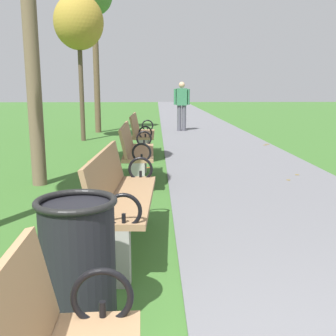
# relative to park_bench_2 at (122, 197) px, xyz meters

# --- Properties ---
(paved_walkway) EXTENTS (2.79, 44.00, 0.02)m
(paved_walkway) POSITION_rel_park_bench_2_xyz_m (1.90, 15.40, -0.48)
(paved_walkway) COLOR slate
(paved_walkway) RESTS_ON ground
(park_bench_2) EXTENTS (0.54, 1.62, 0.90)m
(park_bench_2) POSITION_rel_park_bench_2_xyz_m (0.00, 0.00, 0.00)
(park_bench_2) COLOR #93704C
(park_bench_2) RESTS_ON ground
(park_bench_3) EXTENTS (0.48, 1.60, 0.90)m
(park_bench_3) POSITION_rel_park_bench_2_xyz_m (-0.00, 2.64, 0.00)
(park_bench_3) COLOR #93704C
(park_bench_3) RESTS_ON ground
(park_bench_4) EXTENTS (0.48, 1.60, 0.90)m
(park_bench_4) POSITION_rel_park_bench_2_xyz_m (-0.00, 5.10, 0.00)
(park_bench_4) COLOR #93704C
(park_bench_4) RESTS_ON ground
(tree_3) EXTENTS (1.31, 1.31, 3.88)m
(tree_3) POSITION_rel_park_bench_2_xyz_m (-1.71, 7.73, 2.64)
(tree_3) COLOR #4C3D2D
(tree_3) RESTS_ON ground
(tree_4) EXTENTS (1.16, 1.16, 4.94)m
(tree_4) POSITION_rel_park_bench_2_xyz_m (-1.59, 9.84, 3.64)
(tree_4) COLOR brown
(tree_4) RESTS_ON ground
(pedestrian_walking) EXTENTS (0.53, 0.22, 1.62)m
(pedestrian_walking) POSITION_rel_park_bench_2_xyz_m (1.18, 10.07, 0.44)
(pedestrian_walking) COLOR #4C4C56
(pedestrian_walking) RESTS_ON paved_walkway
(trash_bin) EXTENTS (0.48, 0.48, 0.84)m
(trash_bin) POSITION_rel_park_bench_2_xyz_m (-0.15, -1.31, -0.06)
(trash_bin) COLOR black
(trash_bin) RESTS_ON ground
(scattered_leaves) EXTENTS (5.15, 11.20, 0.02)m
(scattered_leaves) POSITION_rel_park_bench_2_xyz_m (0.49, 1.38, -0.47)
(scattered_leaves) COLOR #AD6B23
(scattered_leaves) RESTS_ON ground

